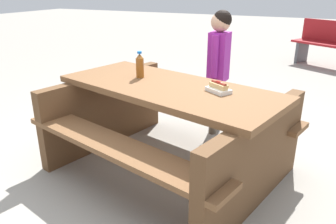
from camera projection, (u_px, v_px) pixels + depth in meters
The scene contains 6 objects.
ground_plane at pixel (168, 168), 2.85m from camera, with size 30.00×30.00×0.00m, color gray.
picnic_table at pixel (168, 121), 2.69m from camera, with size 2.09×1.80×0.75m.
soda_bottle at pixel (140, 66), 2.76m from camera, with size 0.07×0.07×0.22m.
hotdog_tray at pixel (219, 88), 2.40m from camera, with size 0.21×0.19×0.08m.
child_in_coat at pixel (219, 57), 3.29m from camera, with size 0.20×0.31×1.26m.
park_bench_near at pixel (334, 44), 6.17m from camera, with size 1.51×1.08×0.85m.
Camera 1 is at (1.07, -2.24, 1.49)m, focal length 35.23 mm.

